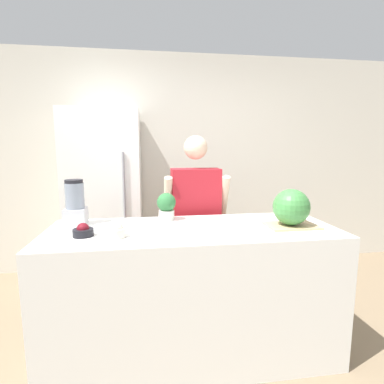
% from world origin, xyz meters
% --- Properties ---
extents(wall_back, '(8.00, 0.06, 2.60)m').
position_xyz_m(wall_back, '(0.00, 2.09, 1.30)').
color(wall_back, silver).
rests_on(wall_back, ground_plane).
extents(counter_island, '(2.01, 0.76, 0.94)m').
position_xyz_m(counter_island, '(0.00, 0.38, 0.47)').
color(counter_island, white).
rests_on(counter_island, ground_plane).
extents(refrigerator, '(0.76, 0.75, 1.88)m').
position_xyz_m(refrigerator, '(-0.76, 1.68, 0.94)').
color(refrigerator, white).
rests_on(refrigerator, ground_plane).
extents(person, '(0.57, 0.26, 1.60)m').
position_xyz_m(person, '(0.11, 0.97, 0.81)').
color(person, gray).
rests_on(person, ground_plane).
extents(cutting_board, '(0.35, 0.25, 0.01)m').
position_xyz_m(cutting_board, '(0.70, 0.32, 0.95)').
color(cutting_board, tan).
rests_on(cutting_board, counter_island).
extents(watermelon, '(0.26, 0.26, 0.26)m').
position_xyz_m(watermelon, '(0.69, 0.31, 1.08)').
color(watermelon, '#3D7F3D').
rests_on(watermelon, cutting_board).
extents(bowl_cherries, '(0.13, 0.13, 0.09)m').
position_xyz_m(bowl_cherries, '(-0.72, 0.29, 0.97)').
color(bowl_cherries, black).
rests_on(bowl_cherries, counter_island).
extents(bowl_cream, '(0.13, 0.13, 0.11)m').
position_xyz_m(bowl_cream, '(-0.51, 0.24, 0.98)').
color(bowl_cream, beige).
rests_on(bowl_cream, counter_island).
extents(blender, '(0.15, 0.15, 0.33)m').
position_xyz_m(blender, '(-0.83, 0.60, 1.09)').
color(blender, '#B7B7BC').
rests_on(blender, counter_island).
extents(potted_plant, '(0.15, 0.15, 0.21)m').
position_xyz_m(potted_plant, '(-0.17, 0.64, 1.05)').
color(potted_plant, beige).
rests_on(potted_plant, counter_island).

